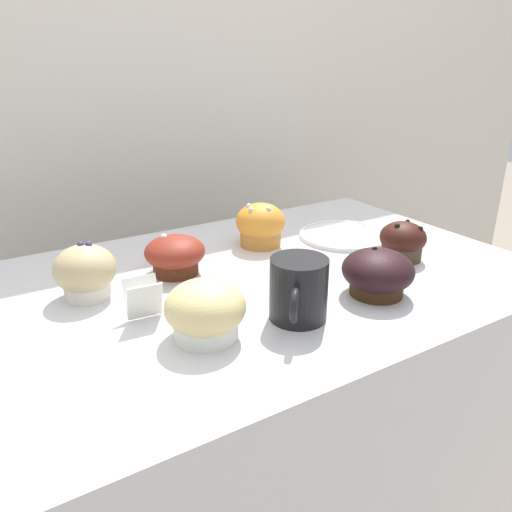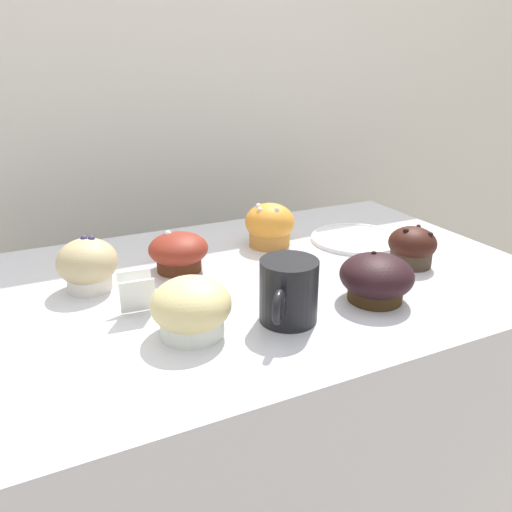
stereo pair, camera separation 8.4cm
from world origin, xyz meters
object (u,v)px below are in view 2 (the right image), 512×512
object	(u,v)px
muffin_front_center	(179,252)
muffin_front_right	(376,278)
muffin_back_right	(412,247)
muffin_back_left	(270,225)
muffin_front_left	(191,308)
serving_plate	(356,239)
coffee_cup	(288,290)
muffin_back_center	(88,265)

from	to	relation	value
muffin_front_center	muffin_front_right	xyz separation A→B (m)	(0.24, -0.25, 0.00)
muffin_back_right	muffin_back_left	bearing A→B (deg)	132.31
muffin_back_left	muffin_front_right	distance (m)	0.30
muffin_front_left	serving_plate	xyz separation A→B (m)	(0.43, 0.21, -0.03)
muffin_back_right	muffin_front_center	bearing A→B (deg)	157.58
muffin_front_center	muffin_front_left	xyz separation A→B (m)	(-0.05, -0.22, 0.00)
muffin_front_center	muffin_back_left	size ratio (longest dim) A/B	1.06
muffin_back_left	muffin_front_left	distance (m)	0.37
muffin_front_center	muffin_back_left	xyz separation A→B (m)	(0.21, 0.04, 0.01)
muffin_back_left	muffin_back_right	bearing A→B (deg)	-47.69
muffin_front_left	muffin_front_right	xyz separation A→B (m)	(0.30, -0.02, -0.00)
muffin_back_right	serving_plate	size ratio (longest dim) A/B	0.46
muffin_front_left	serving_plate	bearing A→B (deg)	26.25
muffin_front_left	muffin_front_right	bearing A→B (deg)	-4.73
muffin_front_center	muffin_back_right	xyz separation A→B (m)	(0.39, -0.16, 0.00)
serving_plate	muffin_back_left	bearing A→B (deg)	162.75
muffin_front_right	muffin_front_center	bearing A→B (deg)	134.35
muffin_front_center	coffee_cup	distance (m)	0.26
muffin_back_left	muffin_front_left	xyz separation A→B (m)	(-0.26, -0.27, -0.00)
muffin_front_left	muffin_back_center	xyz separation A→B (m)	(-0.11, 0.21, 0.00)
serving_plate	muffin_back_center	bearing A→B (deg)	-179.82
muffin_front_right	serving_plate	distance (m)	0.28
muffin_back_left	coffee_cup	world-z (taller)	coffee_cup
muffin_front_left	serving_plate	distance (m)	0.48
muffin_back_center	serving_plate	size ratio (longest dim) A/B	0.51
muffin_back_left	muffin_back_center	size ratio (longest dim) A/B	1.03
muffin_back_center	serving_plate	world-z (taller)	muffin_back_center
muffin_back_center	coffee_cup	world-z (taller)	coffee_cup
muffin_back_left	muffin_front_left	size ratio (longest dim) A/B	0.90
muffin_back_right	muffin_back_center	world-z (taller)	muffin_back_center
muffin_back_right	serving_plate	world-z (taller)	muffin_back_right
coffee_cup	serving_plate	size ratio (longest dim) A/B	0.58
muffin_front_center	serving_plate	xyz separation A→B (m)	(0.38, -0.01, -0.03)
muffin_back_right	muffin_back_center	bearing A→B (deg)	164.79
muffin_front_center	muffin_front_right	distance (m)	0.35
muffin_front_center	muffin_front_right	world-z (taller)	muffin_front_right
muffin_front_right	serving_plate	bearing A→B (deg)	59.86
muffin_front_center	muffin_front_right	bearing A→B (deg)	-45.65
muffin_front_right	muffin_back_center	world-z (taller)	muffin_back_center
muffin_front_left	muffin_back_center	distance (m)	0.24
muffin_front_right	muffin_back_center	xyz separation A→B (m)	(-0.40, 0.24, 0.01)
coffee_cup	muffin_front_left	bearing A→B (deg)	170.32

